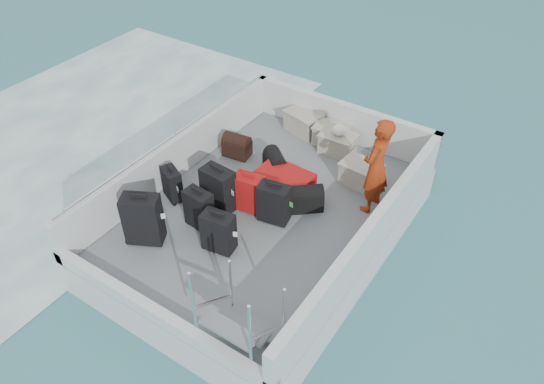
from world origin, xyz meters
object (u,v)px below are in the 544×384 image
(suitcase_5, at_px, (249,193))
(crate_1, at_px, (331,136))
(suitcase_1, at_px, (172,185))
(crate_0, at_px, (303,123))
(crate_2, at_px, (338,144))
(suitcase_7, at_px, (274,204))
(suitcase_0, at_px, (143,220))
(suitcase_4, at_px, (218,190))
(suitcase_3, at_px, (199,210))
(crate_3, at_px, (361,175))
(suitcase_6, at_px, (218,233))
(passenger, at_px, (376,166))
(suitcase_8, at_px, (284,182))

(suitcase_5, distance_m, crate_1, 2.25)
(suitcase_1, height_order, crate_0, suitcase_1)
(crate_1, relative_size, crate_2, 0.99)
(suitcase_1, bearing_deg, suitcase_7, 40.77)
(crate_2, bearing_deg, crate_0, 163.35)
(suitcase_0, xyz_separation_m, crate_1, (1.02, 3.61, -0.23))
(suitcase_4, bearing_deg, suitcase_3, -84.95)
(suitcase_5, height_order, crate_2, suitcase_5)
(crate_0, bearing_deg, crate_3, -27.45)
(suitcase_6, height_order, crate_2, suitcase_6)
(suitcase_6, bearing_deg, crate_1, 80.25)
(crate_2, bearing_deg, suitcase_3, -106.06)
(crate_0, height_order, crate_1, crate_0)
(crate_3, relative_size, passenger, 0.38)
(suitcase_1, height_order, crate_3, suitcase_1)
(suitcase_0, distance_m, suitcase_8, 2.31)
(suitcase_6, bearing_deg, suitcase_1, 150.93)
(suitcase_0, distance_m, suitcase_4, 1.22)
(suitcase_0, xyz_separation_m, crate_0, (0.39, 3.69, -0.21))
(suitcase_8, bearing_deg, suitcase_7, -158.32)
(suitcase_0, relative_size, suitcase_7, 1.24)
(suitcase_5, xyz_separation_m, passenger, (1.52, 1.08, 0.47))
(suitcase_1, height_order, suitcase_7, suitcase_7)
(suitcase_0, xyz_separation_m, suitcase_6, (0.97, 0.45, -0.09))
(suitcase_5, bearing_deg, crate_2, 70.54)
(suitcase_6, bearing_deg, suitcase_3, 148.89)
(suitcase_3, xyz_separation_m, suitcase_6, (0.53, -0.21, -0.01))
(suitcase_7, xyz_separation_m, crate_2, (-0.04, 2.07, -0.15))
(crate_3, bearing_deg, suitcase_5, -127.02)
(suitcase_6, bearing_deg, crate_2, 75.90)
(suitcase_5, distance_m, crate_3, 1.88)
(suitcase_4, relative_size, suitcase_6, 1.17)
(suitcase_4, distance_m, crate_1, 2.55)
(suitcase_1, relative_size, suitcase_3, 0.87)
(suitcase_7, bearing_deg, suitcase_6, -119.32)
(crate_1, bearing_deg, suitcase_8, -89.48)
(crate_3, bearing_deg, crate_0, 152.55)
(suitcase_1, distance_m, crate_1, 3.00)
(suitcase_3, distance_m, suitcase_4, 0.47)
(suitcase_1, distance_m, crate_2, 2.96)
(crate_0, height_order, passenger, passenger)
(suitcase_7, distance_m, crate_1, 2.26)
(suitcase_1, bearing_deg, crate_1, 88.71)
(suitcase_8, relative_size, crate_3, 1.44)
(suitcase_0, height_order, suitcase_8, suitcase_0)
(suitcase_3, distance_m, crate_3, 2.68)
(suitcase_1, distance_m, suitcase_4, 0.78)
(suitcase_0, xyz_separation_m, suitcase_4, (0.44, 1.13, -0.03))
(suitcase_4, bearing_deg, crate_0, 95.25)
(suitcase_0, relative_size, crate_1, 1.39)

